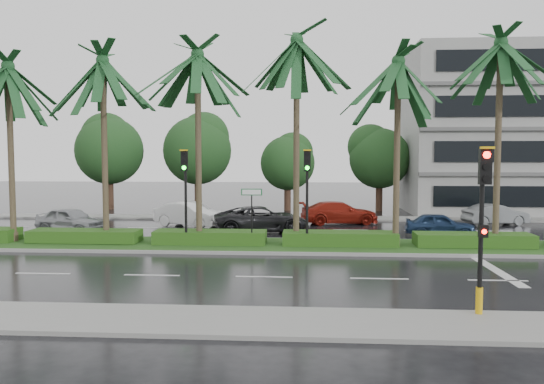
# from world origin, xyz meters

# --- Properties ---
(ground) EXTENTS (120.00, 120.00, 0.00)m
(ground) POSITION_xyz_m (0.00, 0.00, 0.00)
(ground) COLOR black
(ground) RESTS_ON ground
(near_sidewalk) EXTENTS (40.00, 2.40, 0.12)m
(near_sidewalk) POSITION_xyz_m (0.00, -10.20, 0.06)
(near_sidewalk) COLOR gray
(near_sidewalk) RESTS_ON ground
(far_sidewalk) EXTENTS (40.00, 2.00, 0.12)m
(far_sidewalk) POSITION_xyz_m (0.00, 12.00, 0.06)
(far_sidewalk) COLOR gray
(far_sidewalk) RESTS_ON ground
(median) EXTENTS (36.00, 4.00, 0.15)m
(median) POSITION_xyz_m (0.00, 1.00, 0.08)
(median) COLOR gray
(median) RESTS_ON ground
(hedge) EXTENTS (35.20, 1.40, 0.60)m
(hedge) POSITION_xyz_m (0.00, 1.00, 0.45)
(hedge) COLOR #204614
(hedge) RESTS_ON median
(lane_markings) EXTENTS (34.00, 13.06, 0.01)m
(lane_markings) POSITION_xyz_m (3.04, -0.43, 0.01)
(lane_markings) COLOR silver
(lane_markings) RESTS_ON ground
(palm_row) EXTENTS (26.30, 4.20, 10.14)m
(palm_row) POSITION_xyz_m (-1.25, 1.02, 8.17)
(palm_row) COLOR #413025
(palm_row) RESTS_ON median
(signal_near) EXTENTS (0.34, 0.45, 4.36)m
(signal_near) POSITION_xyz_m (6.00, -9.39, 2.50)
(signal_near) COLOR black
(signal_near) RESTS_ON near_sidewalk
(signal_median_left) EXTENTS (0.34, 0.42, 4.36)m
(signal_median_left) POSITION_xyz_m (-4.00, 0.30, 3.00)
(signal_median_left) COLOR black
(signal_median_left) RESTS_ON median
(signal_median_right) EXTENTS (0.34, 0.42, 4.36)m
(signal_median_right) POSITION_xyz_m (1.50, 0.30, 3.00)
(signal_median_right) COLOR black
(signal_median_right) RESTS_ON median
(street_sign) EXTENTS (0.95, 0.09, 2.60)m
(street_sign) POSITION_xyz_m (-1.00, 0.48, 2.12)
(street_sign) COLOR black
(street_sign) RESTS_ON median
(bg_trees) EXTENTS (32.83, 5.28, 7.63)m
(bg_trees) POSITION_xyz_m (-2.20, 17.59, 4.53)
(bg_trees) COLOR #362218
(bg_trees) RESTS_ON ground
(building) EXTENTS (16.00, 10.00, 12.00)m
(building) POSITION_xyz_m (17.00, 18.00, 6.00)
(building) COLOR gray
(building) RESTS_ON ground
(car_silver) EXTENTS (2.87, 4.37, 1.38)m
(car_silver) POSITION_xyz_m (-11.50, 4.97, 0.69)
(car_silver) COLOR #96999D
(car_silver) RESTS_ON ground
(car_white) EXTENTS (3.24, 4.65, 1.45)m
(car_white) POSITION_xyz_m (-5.50, 7.84, 0.73)
(car_white) COLOR silver
(car_white) RESTS_ON ground
(car_darkgrey) EXTENTS (3.60, 5.63, 1.45)m
(car_darkgrey) POSITION_xyz_m (-1.00, 5.72, 0.72)
(car_darkgrey) COLOR black
(car_darkgrey) RESTS_ON ground
(car_red) EXTENTS (2.72, 5.05, 1.39)m
(car_red) POSITION_xyz_m (3.50, 9.62, 0.70)
(car_red) COLOR maroon
(car_red) RESTS_ON ground
(car_blue) EXTENTS (1.87, 3.73, 1.22)m
(car_blue) POSITION_xyz_m (8.50, 4.98, 0.61)
(car_blue) COLOR navy
(car_blue) RESTS_ON ground
(car_grey) EXTENTS (2.21, 4.10, 1.28)m
(car_grey) POSITION_xyz_m (13.00, 9.70, 0.64)
(car_grey) COLOR #5D6062
(car_grey) RESTS_ON ground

